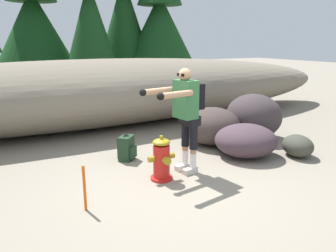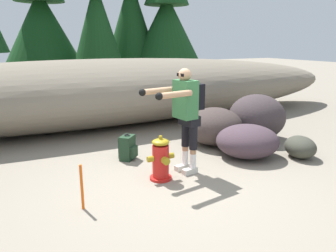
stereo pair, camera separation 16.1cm
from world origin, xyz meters
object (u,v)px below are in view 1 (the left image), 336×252
(boulder_outlier, at_px, (298,146))
(utility_worker, at_px, (186,108))
(boulder_small, at_px, (212,126))
(survey_stake, at_px, (85,188))
(boulder_large, at_px, (253,116))
(fire_hydrant, at_px, (162,160))
(boulder_mid, at_px, (246,140))
(spare_backpack, at_px, (127,148))

(boulder_outlier, bearing_deg, utility_worker, 171.58)
(boulder_small, relative_size, survey_stake, 1.91)
(boulder_large, bearing_deg, fire_hydrant, -159.55)
(boulder_large, height_order, boulder_outlier, boulder_large)
(boulder_mid, distance_m, boulder_small, 0.91)
(spare_backpack, height_order, boulder_outlier, spare_backpack)
(spare_backpack, distance_m, boulder_small, 1.92)
(boulder_large, xyz_separation_m, boulder_small, (-1.04, 0.07, -0.10))
(boulder_mid, height_order, boulder_outlier, boulder_mid)
(fire_hydrant, bearing_deg, boulder_large, 20.45)
(utility_worker, distance_m, boulder_large, 2.58)
(spare_backpack, relative_size, boulder_large, 0.39)
(spare_backpack, height_order, survey_stake, survey_stake)
(survey_stake, bearing_deg, boulder_mid, 11.02)
(fire_hydrant, height_order, boulder_mid, fire_hydrant)
(utility_worker, bearing_deg, boulder_mid, 176.69)
(spare_backpack, relative_size, boulder_small, 0.41)
(fire_hydrant, height_order, boulder_outlier, fire_hydrant)
(utility_worker, height_order, survey_stake, utility_worker)
(boulder_outlier, bearing_deg, spare_backpack, 155.19)
(spare_backpack, relative_size, boulder_mid, 0.41)
(fire_hydrant, height_order, utility_worker, utility_worker)
(spare_backpack, xyz_separation_m, boulder_large, (2.95, -0.03, 0.27))
(fire_hydrant, relative_size, boulder_mid, 0.61)
(survey_stake, bearing_deg, boulder_large, 19.43)
(boulder_large, height_order, boulder_mid, boulder_large)
(utility_worker, relative_size, boulder_outlier, 2.56)
(fire_hydrant, relative_size, boulder_outlier, 1.06)
(boulder_mid, bearing_deg, fire_hydrant, -173.42)
(fire_hydrant, height_order, boulder_large, boulder_large)
(fire_hydrant, relative_size, spare_backpack, 1.49)
(boulder_outlier, height_order, survey_stake, survey_stake)
(spare_backpack, distance_m, boulder_large, 2.96)
(utility_worker, relative_size, spare_backpack, 3.58)
(fire_hydrant, relative_size, utility_worker, 0.42)
(utility_worker, bearing_deg, boulder_large, -166.38)
(boulder_outlier, bearing_deg, survey_stake, -177.90)
(boulder_small, bearing_deg, fire_hydrant, -147.60)
(spare_backpack, xyz_separation_m, boulder_mid, (2.01, -0.85, 0.08))
(fire_hydrant, distance_m, boulder_large, 2.99)
(utility_worker, height_order, boulder_mid, utility_worker)
(boulder_large, bearing_deg, spare_backpack, 179.50)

